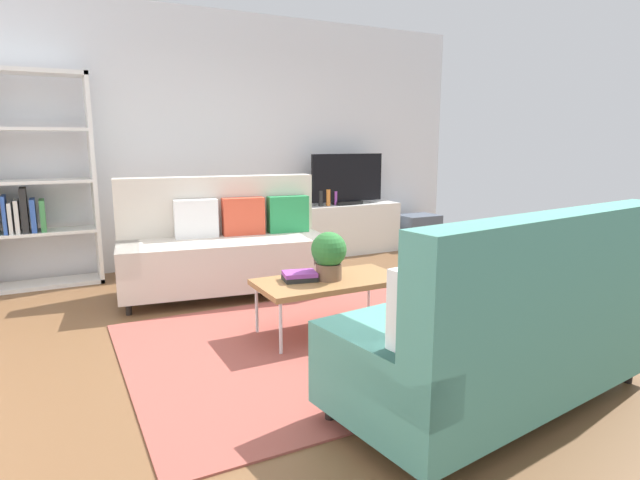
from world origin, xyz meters
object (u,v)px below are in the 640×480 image
Objects in this scene: tv at (347,180)px; table_book_0 at (300,278)px; vase_0 at (304,199)px; bookshelf at (30,189)px; tv_console at (346,229)px; bottle_0 at (321,198)px; bottle_2 at (336,198)px; couch_green at (504,330)px; potted_plant at (329,254)px; storage_trunk at (418,231)px; bottle_1 at (328,197)px; couch_beige at (224,246)px; coffee_table at (330,282)px.

tv is 4.17× the size of table_book_0.
vase_0 is at bearing 173.12° from tv.
tv is 3.54m from bookshelf.
bottle_0 is (-0.39, -0.04, 0.42)m from tv_console.
bottle_2 is (0.21, 0.00, -0.01)m from bottle_0.
bottle_2 is at bearing 66.50° from couch_green.
vase_0 is (2.96, 0.03, -0.25)m from bookshelf.
vase_0 is at bearing 167.38° from bottle_2.
vase_0 reaches higher than tv_console.
vase_0 reaches higher than table_book_0.
tv is 2.91m from potted_plant.
bookshelf reaches higher than storage_trunk.
bottle_0 is (-0.39, -0.02, -0.21)m from tv.
storage_trunk is 1.44× the size of potted_plant.
couch_green is 9.73× the size of bottle_1.
bookshelf reaches higher than bottle_1.
bottle_1 reaches higher than tv_console.
couch_green is 3.96m from bottle_1.
bookshelf is 10.24× the size of bottle_1.
couch_beige is at bearing -152.76° from tv.
tv_console is at bearing -144.75° from couch_beige.
couch_beige and couch_green have the same top height.
tv reaches higher than bottle_0.
tv is 1.32m from storage_trunk.
potted_plant reaches higher than coffee_table.
tv is at bearing 2.92° from bottle_0.
tv is at bearing -145.22° from couch_beige.
coffee_table is at bearing 112.43° from couch_beige.
bottle_1 is at bearing -176.00° from tv.
coffee_table is at bearing -16.64° from table_book_0.
storage_trunk is (2.37, 3.76, -0.22)m from couch_green.
tv is at bearing 57.16° from coffee_table.
coffee_table is at bearing -117.99° from bottle_1.
bookshelf is 4.04× the size of storage_trunk.
couch_green reaches higher than bottle_2.
storage_trunk is at bearing 50.22° from couch_green.
tv is at bearing 57.05° from potted_plant.
tv is at bearing -6.88° from vase_0.
bottle_0 is (3.15, -0.06, -0.25)m from bookshelf.
bottle_1 is (1.29, 2.41, 0.13)m from potted_plant.
bottle_2 is at bearing -1.02° from bookshelf.
table_book_0 is at bearing -116.31° from vase_0.
bottle_1 is (0.98, 3.82, 0.30)m from couch_green.
tv reaches higher than storage_trunk.
storage_trunk is 1.76m from vase_0.
potted_plant is at bearing 94.64° from couch_green.
couch_beige is 1.94m from bottle_1.
couch_beige is 2.03m from bottle_2.
table_book_0 is at bearing -53.65° from bookshelf.
bottle_0 is at bearing 177.70° from storage_trunk.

